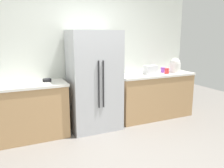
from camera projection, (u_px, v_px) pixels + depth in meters
name	position (u px, v px, depth m)	size (l,w,h in m)	color
ground_plane	(121.00, 167.00, 2.99)	(9.22, 9.22, 0.00)	slate
kitchen_back_panel	(79.00, 48.00, 4.24)	(4.61, 0.10, 2.87)	silver
counter_left	(23.00, 112.00, 3.71)	(1.42, 0.59, 0.91)	tan
counter_right	(154.00, 95.00, 4.74)	(1.60, 0.59, 0.91)	tan
refrigerator	(94.00, 81.00, 4.08)	(0.87, 0.65, 1.74)	#B2B5BA
toaster	(150.00, 70.00, 4.59)	(0.24, 0.17, 0.17)	silver
rice_cooker	(175.00, 65.00, 4.80)	(0.22, 0.22, 0.30)	silver
cup_a	(163.00, 70.00, 4.77)	(0.10, 0.10, 0.10)	purple
cup_b	(167.00, 71.00, 4.61)	(0.09, 0.09, 0.11)	red
bowl_a	(47.00, 80.00, 3.84)	(0.14, 0.14, 0.05)	black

